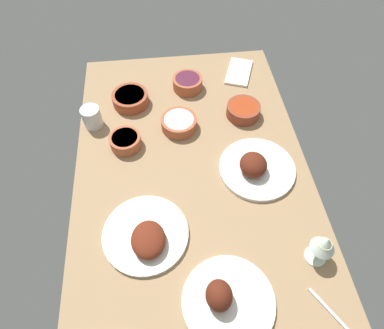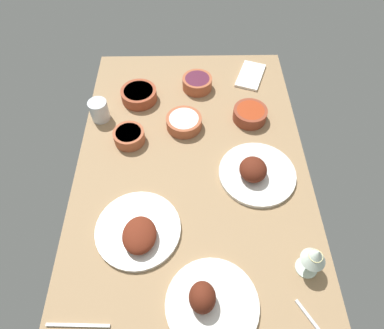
% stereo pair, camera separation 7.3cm
% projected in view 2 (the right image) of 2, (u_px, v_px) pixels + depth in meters
% --- Properties ---
extents(dining_table, '(1.40, 0.90, 0.04)m').
position_uv_depth(dining_table, '(192.00, 170.00, 1.31)').
color(dining_table, '#937551').
rests_on(dining_table, ground).
extents(plate_center_main, '(0.28, 0.28, 0.10)m').
position_uv_depth(plate_center_main, '(209.00, 302.00, 0.98)').
color(plate_center_main, silver).
rests_on(plate_center_main, dining_table).
extents(plate_far_side, '(0.29, 0.29, 0.07)m').
position_uv_depth(plate_far_side, '(139.00, 232.00, 1.12)').
color(plate_far_side, silver).
rests_on(plate_far_side, dining_table).
extents(plate_near_viewer, '(0.29, 0.29, 0.09)m').
position_uv_depth(plate_near_viewer, '(256.00, 172.00, 1.25)').
color(plate_near_viewer, silver).
rests_on(plate_near_viewer, dining_table).
extents(bowl_soup, '(0.13, 0.13, 0.05)m').
position_uv_depth(bowl_soup, '(129.00, 136.00, 1.35)').
color(bowl_soup, '#A35133').
rests_on(bowl_soup, dining_table).
extents(bowl_onions, '(0.14, 0.14, 0.06)m').
position_uv_depth(bowl_onions, '(197.00, 83.00, 1.54)').
color(bowl_onions, '#A35133').
rests_on(bowl_onions, dining_table).
extents(bowl_cream, '(0.15, 0.15, 0.05)m').
position_uv_depth(bowl_cream, '(184.00, 122.00, 1.40)').
color(bowl_cream, '#A35133').
rests_on(bowl_cream, dining_table).
extents(bowl_potatoes, '(0.16, 0.16, 0.05)m').
position_uv_depth(bowl_potatoes, '(139.00, 94.00, 1.49)').
color(bowl_potatoes, brown).
rests_on(bowl_potatoes, dining_table).
extents(bowl_sauce, '(0.14, 0.14, 0.05)m').
position_uv_depth(bowl_sauce, '(250.00, 114.00, 1.42)').
color(bowl_sauce, brown).
rests_on(bowl_sauce, dining_table).
extents(wine_glass, '(0.08, 0.08, 0.14)m').
position_uv_depth(wine_glass, '(315.00, 257.00, 0.98)').
color(wine_glass, silver).
rests_on(wine_glass, dining_table).
extents(water_tumbler, '(0.08, 0.08, 0.09)m').
position_uv_depth(water_tumbler, '(99.00, 110.00, 1.41)').
color(water_tumbler, silver).
rests_on(water_tumbler, dining_table).
extents(folded_napkin, '(0.22, 0.17, 0.01)m').
position_uv_depth(folded_napkin, '(251.00, 75.00, 1.61)').
color(folded_napkin, white).
rests_on(folded_napkin, dining_table).
extents(fork_loose, '(0.15, 0.10, 0.01)m').
position_uv_depth(fork_loose, '(317.00, 327.00, 0.96)').
color(fork_loose, silver).
rests_on(fork_loose, dining_table).
extents(spoon_loose, '(0.02, 0.19, 0.01)m').
position_uv_depth(spoon_loose, '(78.00, 325.00, 0.96)').
color(spoon_loose, silver).
rests_on(spoon_loose, dining_table).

